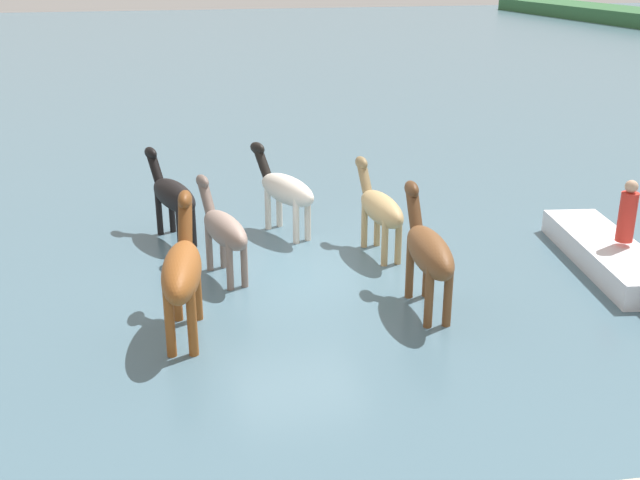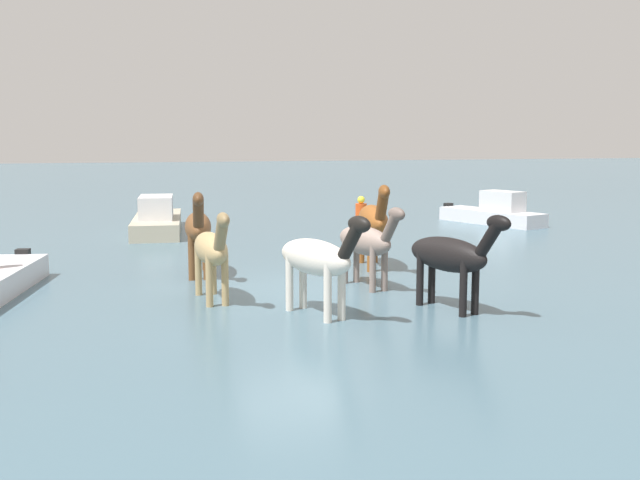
{
  "view_description": "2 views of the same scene",
  "coord_description": "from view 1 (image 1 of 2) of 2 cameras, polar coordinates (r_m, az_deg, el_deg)",
  "views": [
    {
      "loc": [
        12.81,
        -2.68,
        5.62
      ],
      "look_at": [
        -0.16,
        0.49,
        0.62
      ],
      "focal_mm": 42.62,
      "sensor_mm": 36.0,
      "label": 1
    },
    {
      "loc": [
        -14.25,
        3.4,
        3.02
      ],
      "look_at": [
        -0.8,
        -0.2,
        1.08
      ],
      "focal_mm": 41.7,
      "sensor_mm": 36.0,
      "label": 2
    }
  ],
  "objects": [
    {
      "name": "horse_gray_outer",
      "position": [
        12.67,
        8.12,
        -0.79
      ],
      "size": [
        2.48,
        0.73,
        1.92
      ],
      "rotation": [
        0.0,
        0.0,
        3.06
      ],
      "color": "brown",
      "rests_on": "ground_plane"
    },
    {
      "name": "boat_dinghy_port",
      "position": [
        15.64,
        20.76,
        -1.29
      ],
      "size": [
        4.35,
        1.83,
        0.72
      ],
      "rotation": [
        0.0,
        0.0,
        2.97
      ],
      "color": "silver",
      "rests_on": "ground_plane"
    },
    {
      "name": "horse_dun_straggler",
      "position": [
        11.86,
        -10.31,
        -2.19
      ],
      "size": [
        2.6,
        0.89,
        2.0
      ],
      "rotation": [
        0.0,
        0.0,
        2.99
      ],
      "color": "brown",
      "rests_on": "ground_plane"
    },
    {
      "name": "horse_mid_herd",
      "position": [
        15.01,
        4.53,
        2.41
      ],
      "size": [
        2.26,
        0.66,
        1.75
      ],
      "rotation": [
        0.0,
        0.0,
        3.22
      ],
      "color": "tan",
      "rests_on": "ground_plane"
    },
    {
      "name": "horse_pinto_flank",
      "position": [
        16.06,
        -11.02,
        3.35
      ],
      "size": [
        2.26,
        1.12,
        1.78
      ],
      "rotation": [
        0.0,
        0.0,
        3.49
      ],
      "color": "black",
      "rests_on": "ground_plane"
    },
    {
      "name": "horse_rear_stallion",
      "position": [
        16.12,
        -2.66,
        3.83
      ],
      "size": [
        2.27,
        1.22,
        1.8
      ],
      "rotation": [
        0.0,
        0.0,
        3.53
      ],
      "color": "silver",
      "rests_on": "ground_plane"
    },
    {
      "name": "person_boatman_standing",
      "position": [
        15.29,
        22.09,
        1.87
      ],
      "size": [
        0.32,
        0.32,
        1.19
      ],
      "color": "red",
      "rests_on": "boat_dinghy_port"
    },
    {
      "name": "ground_plane",
      "position": [
        14.24,
        -1.76,
        -2.71
      ],
      "size": [
        153.5,
        153.5,
        0.0
      ],
      "primitive_type": "plane",
      "color": "#476675"
    },
    {
      "name": "horse_lead",
      "position": [
        13.98,
        -7.26,
        0.83
      ],
      "size": [
        2.21,
        0.92,
        1.71
      ],
      "rotation": [
        0.0,
        0.0,
        3.4
      ],
      "color": "gray",
      "rests_on": "ground_plane"
    }
  ]
}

